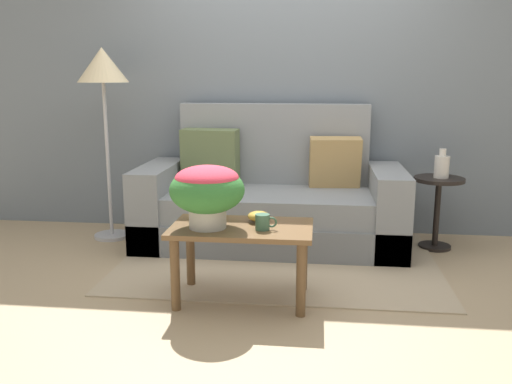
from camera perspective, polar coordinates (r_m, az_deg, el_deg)
name	(u,v)px	position (r m, az deg, el deg)	size (l,w,h in m)	color
ground_plane	(277,269)	(3.94, 2.18, -8.14)	(14.00, 14.00, 0.00)	tan
wall_back	(288,72)	(4.82, 3.39, 12.46)	(6.40, 0.12, 2.79)	slate
area_rug	(278,261)	(4.11, 2.38, -7.23)	(2.33, 1.63, 0.01)	tan
couch	(270,203)	(4.47, 1.49, -1.18)	(2.13, 0.90, 1.14)	slate
coffee_table	(242,240)	(3.31, -1.51, -5.05)	(0.86, 0.50, 0.48)	brown
side_table	(438,200)	(4.55, 18.58, -0.78)	(0.39, 0.39, 0.58)	black
floor_lamp	(103,76)	(4.67, -15.80, 11.62)	(0.41, 0.41, 1.59)	#B2B2B7
potted_plant	(207,189)	(3.21, -5.17, 0.30)	(0.45, 0.45, 0.38)	#B7B2A8
coffee_mug	(263,222)	(3.19, 0.74, -3.17)	(0.13, 0.09, 0.09)	#3D664C
snack_bowl	(259,216)	(3.36, 0.29, -2.57)	(0.14, 0.14, 0.07)	gold
table_vase	(442,166)	(4.49, 18.97, 2.60)	(0.11, 0.11, 0.23)	silver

